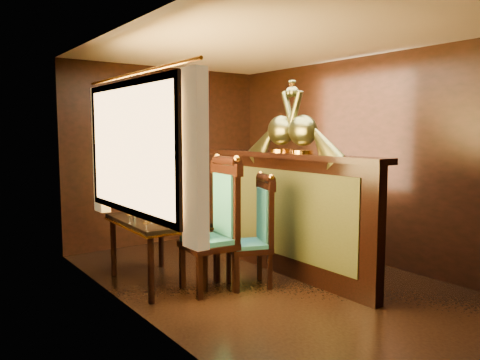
{
  "coord_description": "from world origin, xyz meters",
  "views": [
    {
      "loc": [
        -3.11,
        -3.57,
        1.6
      ],
      "look_at": [
        -0.23,
        0.38,
        1.09
      ],
      "focal_mm": 35.0,
      "sensor_mm": 36.0,
      "label": 1
    }
  ],
  "objects_px": {
    "dining_table": "(156,225)",
    "peacock_right": "(281,117)",
    "chair_right": "(259,227)",
    "peacock_left": "(303,117)",
    "chair_left": "(219,219)"
  },
  "relations": [
    {
      "from": "chair_right",
      "to": "chair_left",
      "type": "bearing_deg",
      "value": 178.36
    },
    {
      "from": "dining_table",
      "to": "peacock_right",
      "type": "height_order",
      "value": "peacock_right"
    },
    {
      "from": "chair_left",
      "to": "peacock_right",
      "type": "distance_m",
      "value": 1.36
    },
    {
      "from": "dining_table",
      "to": "chair_left",
      "type": "relative_size",
      "value": 0.88
    },
    {
      "from": "dining_table",
      "to": "chair_right",
      "type": "distance_m",
      "value": 1.08
    },
    {
      "from": "chair_right",
      "to": "peacock_left",
      "type": "relative_size",
      "value": 1.51
    },
    {
      "from": "chair_right",
      "to": "peacock_left",
      "type": "bearing_deg",
      "value": 6.36
    },
    {
      "from": "peacock_left",
      "to": "dining_table",
      "type": "bearing_deg",
      "value": 148.34
    },
    {
      "from": "chair_right",
      "to": "peacock_right",
      "type": "height_order",
      "value": "peacock_right"
    },
    {
      "from": "chair_left",
      "to": "peacock_left",
      "type": "bearing_deg",
      "value": -12.98
    },
    {
      "from": "dining_table",
      "to": "peacock_left",
      "type": "bearing_deg",
      "value": -29.67
    },
    {
      "from": "peacock_left",
      "to": "chair_left",
      "type": "bearing_deg",
      "value": 161.91
    },
    {
      "from": "dining_table",
      "to": "peacock_right",
      "type": "bearing_deg",
      "value": -17.44
    },
    {
      "from": "chair_left",
      "to": "chair_right",
      "type": "xyz_separation_m",
      "value": [
        0.38,
        -0.16,
        -0.1
      ]
    },
    {
      "from": "dining_table",
      "to": "chair_right",
      "type": "xyz_separation_m",
      "value": [
        0.83,
        -0.69,
        -0.01
      ]
    }
  ]
}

